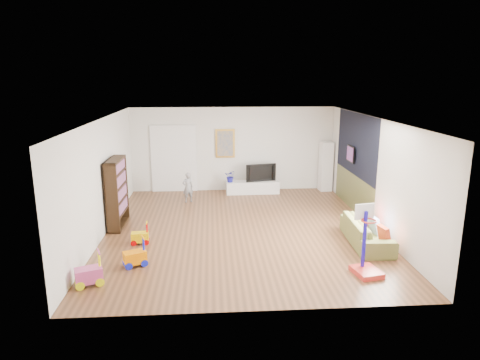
{
  "coord_description": "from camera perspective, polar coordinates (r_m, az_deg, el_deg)",
  "views": [
    {
      "loc": [
        -0.71,
        -9.87,
        3.68
      ],
      "look_at": [
        0.0,
        0.4,
        1.15
      ],
      "focal_mm": 32.0,
      "sensor_mm": 36.0,
      "label": 1
    }
  ],
  "objects": [
    {
      "name": "wall_back",
      "position": [
        13.83,
        -0.95,
        4.11
      ],
      "size": [
        6.5,
        0.0,
        2.7
      ],
      "primitive_type": "cube",
      "color": "silver",
      "rests_on": "ground"
    },
    {
      "name": "child",
      "position": [
        12.72,
        -6.97,
        -1.0
      ],
      "size": [
        0.39,
        0.32,
        0.9
      ],
      "primitive_type": "imported",
      "rotation": [
        0.0,
        0.0,
        3.52
      ],
      "color": "gray",
      "rests_on": "ground"
    },
    {
      "name": "vase_plant",
      "position": [
        13.48,
        -1.26,
        0.53
      ],
      "size": [
        0.41,
        0.38,
        0.39
      ],
      "primitive_type": "imported",
      "rotation": [
        0.0,
        0.0,
        -0.27
      ],
      "color": "navy",
      "rests_on": "media_console"
    },
    {
      "name": "wall_left",
      "position": [
        10.45,
        -17.91,
        0.25
      ],
      "size": [
        0.0,
        7.5,
        2.7
      ],
      "primitive_type": "cube",
      "color": "silver",
      "rests_on": "ground"
    },
    {
      "name": "wall_front",
      "position": [
        6.58,
        2.49,
        -6.93
      ],
      "size": [
        6.5,
        0.0,
        2.7
      ],
      "primitive_type": "cube",
      "color": "silver",
      "rests_on": "ground"
    },
    {
      "name": "wall_right",
      "position": [
        10.88,
        17.48,
        0.8
      ],
      "size": [
        0.0,
        7.5,
        2.7
      ],
      "primitive_type": "cube",
      "color": "silver",
      "rests_on": "ground"
    },
    {
      "name": "tall_cabinet",
      "position": [
        14.14,
        11.36,
        1.79
      ],
      "size": [
        0.4,
        0.4,
        1.6
      ],
      "primitive_type": "cube",
      "rotation": [
        0.0,
        0.0,
        0.07
      ],
      "color": "white",
      "rests_on": "ground"
    },
    {
      "name": "media_console",
      "position": [
        13.66,
        1.69,
        -0.97
      ],
      "size": [
        1.69,
        0.46,
        0.39
      ],
      "primitive_type": "cube",
      "rotation": [
        0.0,
        0.0,
        0.03
      ],
      "color": "silver",
      "rests_on": "ground"
    },
    {
      "name": "pillow_center",
      "position": [
        10.02,
        17.47,
        -5.76
      ],
      "size": [
        0.14,
        0.41,
        0.4
      ],
      "primitive_type": "cube",
      "rotation": [
        0.0,
        0.0,
        0.09
      ],
      "color": "silver",
      "rests_on": "sofa"
    },
    {
      "name": "pillow_left",
      "position": [
        9.54,
        18.64,
        -6.83
      ],
      "size": [
        0.16,
        0.36,
        0.35
      ],
      "primitive_type": "cube",
      "rotation": [
        0.0,
        0.0,
        0.19
      ],
      "color": "#B3391C",
      "rests_on": "sofa"
    },
    {
      "name": "ride_on_yellow",
      "position": [
        9.86,
        -13.21,
        -6.93
      ],
      "size": [
        0.39,
        0.26,
        0.5
      ],
      "primitive_type": "cube",
      "rotation": [
        0.0,
        0.0,
        0.07
      ],
      "color": "#EFC200",
      "rests_on": "ground"
    },
    {
      "name": "sofa",
      "position": [
        10.02,
        16.54,
        -6.66
      ],
      "size": [
        0.83,
        1.92,
        0.55
      ],
      "primitive_type": "imported",
      "rotation": [
        0.0,
        0.0,
        1.52
      ],
      "color": "olive",
      "rests_on": "ground"
    },
    {
      "name": "basketball_hoop",
      "position": [
        8.39,
        16.81,
        -7.81
      ],
      "size": [
        0.57,
        0.65,
        1.35
      ],
      "primitive_type": "cube",
      "rotation": [
        0.0,
        0.0,
        0.22
      ],
      "color": "red",
      "rests_on": "ground"
    },
    {
      "name": "floor",
      "position": [
        10.56,
        0.15,
        -6.59
      ],
      "size": [
        6.5,
        7.5,
        0.0
      ],
      "primitive_type": "cube",
      "color": "brown",
      "rests_on": "ground"
    },
    {
      "name": "doorway",
      "position": [
        13.88,
        -8.8,
        2.73
      ],
      "size": [
        1.45,
        0.06,
        2.1
      ],
      "primitive_type": "cube",
      "color": "white",
      "rests_on": "ground"
    },
    {
      "name": "ride_on_pink",
      "position": [
        8.24,
        -19.58,
        -11.16
      ],
      "size": [
        0.54,
        0.44,
        0.62
      ],
      "primitive_type": "cube",
      "rotation": [
        0.0,
        0.0,
        0.37
      ],
      "color": "#CE468F",
      "rests_on": "ground"
    },
    {
      "name": "painting_back",
      "position": [
        13.75,
        -1.99,
        4.89
      ],
      "size": [
        0.62,
        0.06,
        0.92
      ],
      "primitive_type": "cube",
      "color": "gold",
      "rests_on": "wall_back"
    },
    {
      "name": "artwork_right",
      "position": [
        12.29,
        14.54,
        3.39
      ],
      "size": [
        0.04,
        0.56,
        0.46
      ],
      "primitive_type": "cube",
      "color": "#7F3F8C",
      "rests_on": "wall_right"
    },
    {
      "name": "navy_accent",
      "position": [
        12.08,
        15.21,
        4.61
      ],
      "size": [
        0.01,
        3.2,
        1.7
      ],
      "primitive_type": "cube",
      "color": "black",
      "rests_on": "wall_right"
    },
    {
      "name": "ride_on_orange",
      "position": [
        8.77,
        -13.88,
        -9.37
      ],
      "size": [
        0.5,
        0.42,
        0.57
      ],
      "primitive_type": "cube",
      "rotation": [
        0.0,
        0.0,
        0.41
      ],
      "color": "orange",
      "rests_on": "ground"
    },
    {
      "name": "olive_wainscot",
      "position": [
        12.35,
        14.82,
        -1.58
      ],
      "size": [
        0.01,
        3.2,
        1.0
      ],
      "primitive_type": "cube",
      "color": "brown",
      "rests_on": "wall_right"
    },
    {
      "name": "ceiling",
      "position": [
        9.94,
        0.16,
        8.15
      ],
      "size": [
        6.5,
        7.5,
        0.0
      ],
      "primitive_type": "cube",
      "color": "white",
      "rests_on": "ground"
    },
    {
      "name": "pillow_right",
      "position": [
        10.5,
        16.74,
        -4.8
      ],
      "size": [
        0.16,
        0.41,
        0.39
      ],
      "primitive_type": "cube",
      "rotation": [
        0.0,
        0.0,
        0.15
      ],
      "color": "#AE2828",
      "rests_on": "sofa"
    },
    {
      "name": "tv",
      "position": [
        13.63,
        2.69,
        1.06
      ],
      "size": [
        0.99,
        0.33,
        0.57
      ],
      "primitive_type": "imported",
      "rotation": [
        0.0,
        0.0,
        0.21
      ],
      "color": "black",
      "rests_on": "media_console"
    },
    {
      "name": "bookshelf",
      "position": [
        10.96,
        -16.1,
        -1.68
      ],
      "size": [
        0.32,
        1.17,
        1.71
      ],
      "primitive_type": "cube",
      "rotation": [
        0.0,
        0.0,
        -0.01
      ],
      "color": "black",
      "rests_on": "ground"
    }
  ]
}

